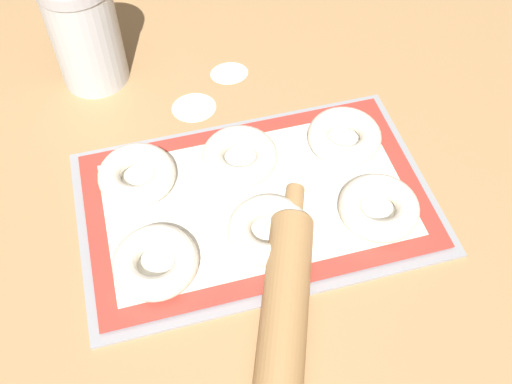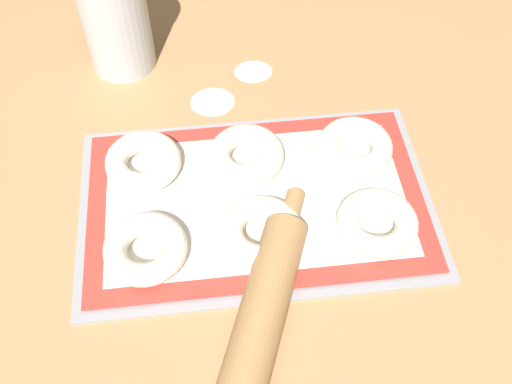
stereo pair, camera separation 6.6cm
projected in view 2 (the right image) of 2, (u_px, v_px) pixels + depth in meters
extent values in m
plane|color=#A87F51|center=(255.00, 199.00, 0.76)|extent=(2.80, 2.80, 0.00)
cube|color=#93969B|center=(256.00, 202.00, 0.76)|extent=(0.44, 0.28, 0.01)
cube|color=red|center=(256.00, 200.00, 0.75)|extent=(0.42, 0.26, 0.00)
cube|color=silver|center=(256.00, 199.00, 0.75)|extent=(0.37, 0.21, 0.00)
torus|color=silver|center=(146.00, 248.00, 0.69)|extent=(0.10, 0.10, 0.03)
torus|color=silver|center=(261.00, 231.00, 0.70)|extent=(0.10, 0.10, 0.03)
torus|color=silver|center=(377.00, 222.00, 0.71)|extent=(0.10, 0.10, 0.03)
torus|color=silver|center=(143.00, 161.00, 0.77)|extent=(0.10, 0.10, 0.03)
torus|color=silver|center=(247.00, 154.00, 0.78)|extent=(0.10, 0.10, 0.03)
torus|color=silver|center=(355.00, 147.00, 0.78)|extent=(0.10, 0.10, 0.03)
cylinder|color=silver|center=(116.00, 21.00, 0.86)|extent=(0.10, 0.10, 0.15)
cylinder|color=#AD7F4C|center=(250.00, 359.00, 0.61)|extent=(0.17, 0.33, 0.05)
cylinder|color=#AD7F4C|center=(291.00, 210.00, 0.72)|extent=(0.04, 0.05, 0.02)
ellipsoid|color=white|center=(212.00, 101.00, 0.87)|extent=(0.06, 0.06, 0.00)
ellipsoid|color=white|center=(253.00, 71.00, 0.91)|extent=(0.06, 0.05, 0.00)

